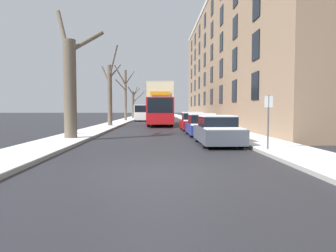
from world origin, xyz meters
TOP-DOWN VIEW (x-y plane):
  - ground_plane at (0.00, 0.00)m, footprint 320.00×320.00m
  - sidewalk_left at (-5.08, 53.00)m, footprint 2.39×130.00m
  - sidewalk_right at (5.08, 53.00)m, footprint 2.39×130.00m
  - terrace_facade_right at (10.77, 29.84)m, footprint 9.10×48.17m
  - bare_tree_left_0 at (-4.90, 8.62)m, footprint 2.87×2.43m
  - bare_tree_left_1 at (-4.77, 21.50)m, footprint 1.97×2.61m
  - bare_tree_left_2 at (-4.75, 34.93)m, footprint 2.62×3.58m
  - bare_tree_left_3 at (-4.70, 48.72)m, footprint 3.09×3.65m
  - double_decker_bus at (0.12, 24.57)m, footprint 2.63×10.46m
  - parked_car_0 at (2.80, 6.28)m, footprint 1.83×4.22m
  - parked_car_1 at (2.80, 11.43)m, footprint 1.85×4.05m
  - parked_car_2 at (2.80, 16.56)m, footprint 1.88×4.28m
  - oncoming_van at (-2.43, 36.65)m, footprint 2.08×5.29m
  - pedestrian_left_sidewalk at (-5.61, 11.28)m, footprint 0.35×0.35m
  - street_sign_post at (4.19, 3.37)m, footprint 0.32×0.07m

SIDE VIEW (x-z plane):
  - ground_plane at x=0.00m, z-range 0.00..0.00m
  - sidewalk_left at x=-5.08m, z-range 0.00..0.16m
  - sidewalk_right at x=5.08m, z-range 0.00..0.16m
  - parked_car_1 at x=2.80m, z-range -0.06..1.40m
  - parked_car_0 at x=2.80m, z-range -0.05..1.38m
  - parked_car_2 at x=2.80m, z-range -0.07..1.44m
  - pedestrian_left_sidewalk at x=-5.61m, z-range 0.08..1.68m
  - oncoming_van at x=-2.43m, z-range 0.10..2.50m
  - street_sign_post at x=4.19m, z-range 0.18..2.44m
  - double_decker_bus at x=0.12m, z-range 0.29..4.63m
  - bare_tree_left_3 at x=-4.70m, z-range -0.05..6.05m
  - bare_tree_left_0 at x=-4.90m, z-range -0.55..6.90m
  - bare_tree_left_1 at x=-4.77m, z-range -0.48..7.23m
  - bare_tree_left_2 at x=-4.75m, z-range 0.17..7.99m
  - terrace_facade_right at x=10.77m, z-range 0.00..16.20m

